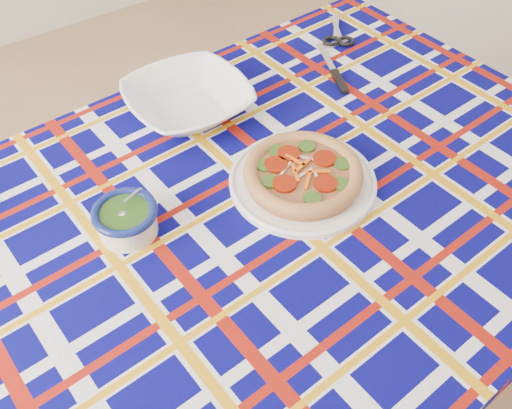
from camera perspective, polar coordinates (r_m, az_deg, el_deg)
floor at (r=2.03m, az=-7.96°, el=-9.68°), size 4.00×4.00×0.00m
dining_table at (r=1.23m, az=-1.52°, el=-4.21°), size 1.77×1.17×0.80m
tablecloth at (r=1.20m, az=-1.55°, el=-3.42°), size 1.81×1.20×0.11m
main_focaccia_plate at (r=1.22m, az=4.74°, el=3.11°), size 0.35×0.35×0.06m
pesto_bowl at (r=1.14m, az=-12.87°, el=-1.31°), size 0.13×0.13×0.08m
serving_bowl at (r=1.41m, az=-6.79°, el=10.27°), size 0.31×0.31×0.07m
table_knife at (r=1.62m, az=7.14°, el=14.30°), size 0.12×0.24×0.01m
kitchen_scissors at (r=1.77m, az=8.03°, el=17.21°), size 0.20×0.22×0.02m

